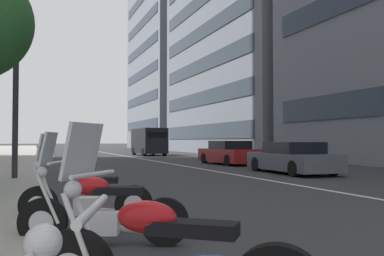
# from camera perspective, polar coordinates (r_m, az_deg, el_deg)

# --- Properties ---
(lane_centre_stripe) EXTENTS (110.00, 0.16, 0.01)m
(lane_centre_stripe) POSITION_cam_1_polar(r_m,az_deg,el_deg) (37.53, -9.22, -3.79)
(lane_centre_stripe) COLOR silver
(lane_centre_stripe) RESTS_ON ground
(motorcycle_under_tarp) EXTENTS (0.92, 2.10, 1.47)m
(motorcycle_under_tarp) POSITION_cam_1_polar(r_m,az_deg,el_deg) (5.58, -12.40, -11.19)
(motorcycle_under_tarp) COLOR black
(motorcycle_under_tarp) RESTS_ON ground
(motorcycle_nearest_camera) EXTENTS (0.84, 2.10, 1.47)m
(motorcycle_nearest_camera) POSITION_cam_1_polar(r_m,az_deg,el_deg) (7.08, -14.59, -9.14)
(motorcycle_nearest_camera) COLOR black
(motorcycle_nearest_camera) RESTS_ON ground
(car_far_down_avenue) EXTENTS (4.77, 2.11, 1.30)m
(car_far_down_avenue) POSITION_cam_1_polar(r_m,az_deg,el_deg) (17.80, 13.57, -4.10)
(car_far_down_avenue) COLOR #4C515B
(car_far_down_avenue) RESTS_ON ground
(car_approaching_light) EXTENTS (4.61, 2.09, 1.35)m
(car_approaching_light) POSITION_cam_1_polar(r_m,az_deg,el_deg) (23.94, 5.12, -3.47)
(car_approaching_light) COLOR maroon
(car_approaching_light) RESTS_ON ground
(delivery_van_ahead) EXTENTS (5.20, 2.23, 2.47)m
(delivery_van_ahead) POSITION_cam_1_polar(r_m,az_deg,el_deg) (38.44, -5.93, -1.78)
(delivery_van_ahead) COLOR black
(delivery_van_ahead) RESTS_ON ground
(street_lamp_with_banners) EXTENTS (1.26, 2.24, 7.61)m
(street_lamp_with_banners) POSITION_cam_1_polar(r_m,az_deg,el_deg) (14.99, -21.65, 11.45)
(street_lamp_with_banners) COLOR #232326
(street_lamp_with_banners) RESTS_ON sidewalk_right_plaza
(office_tower_mid_left) EXTENTS (25.15, 18.89, 28.89)m
(office_tower_mid_left) POSITION_cam_1_polar(r_m,az_deg,el_deg) (50.24, 11.62, 13.39)
(office_tower_mid_left) COLOR slate
(office_tower_mid_left) RESTS_ON ground
(office_tower_far_left_down_avenue) EXTENTS (22.39, 21.72, 49.54)m
(office_tower_far_left_down_avenue) POSITION_cam_1_polar(r_m,az_deg,el_deg) (77.10, 1.21, 15.93)
(office_tower_far_left_down_avenue) COLOR slate
(office_tower_far_left_down_avenue) RESTS_ON ground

